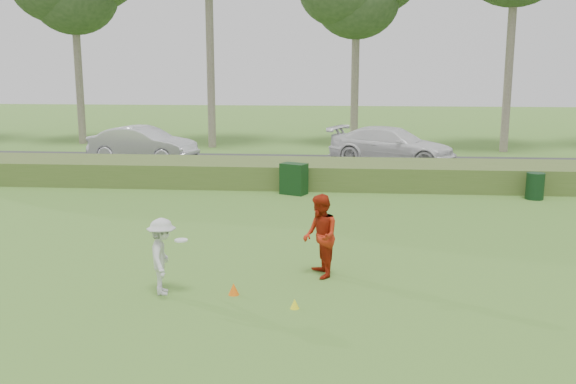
# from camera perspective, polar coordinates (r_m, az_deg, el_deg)

# --- Properties ---
(ground) EXTENTS (120.00, 120.00, 0.00)m
(ground) POSITION_cam_1_polar(r_m,az_deg,el_deg) (13.54, -1.52, -8.74)
(ground) COLOR #407326
(ground) RESTS_ON ground
(reed_strip) EXTENTS (80.00, 3.00, 0.90)m
(reed_strip) POSITION_cam_1_polar(r_m,az_deg,el_deg) (25.03, 1.62, 1.68)
(reed_strip) COLOR #445E25
(reed_strip) RESTS_ON ground
(park_road) EXTENTS (80.00, 6.00, 0.06)m
(park_road) POSITION_cam_1_polar(r_m,az_deg,el_deg) (30.03, 2.20, 2.49)
(park_road) COLOR #2D2D2D
(park_road) RESTS_ON ground
(player_white) EXTENTS (0.93, 1.12, 1.59)m
(player_white) POSITION_cam_1_polar(r_m,az_deg,el_deg) (13.37, -11.11, -5.64)
(player_white) COLOR silver
(player_white) RESTS_ON ground
(player_red) EXTENTS (0.92, 1.06, 1.86)m
(player_red) POSITION_cam_1_polar(r_m,az_deg,el_deg) (14.13, 2.89, -3.94)
(player_red) COLOR #A8220E
(player_red) RESTS_ON ground
(cone_orange) EXTENTS (0.22, 0.22, 0.25)m
(cone_orange) POSITION_cam_1_polar(r_m,az_deg,el_deg) (13.31, -4.85, -8.58)
(cone_orange) COLOR orange
(cone_orange) RESTS_ON ground
(cone_yellow) EXTENTS (0.18, 0.18, 0.19)m
(cone_yellow) POSITION_cam_1_polar(r_m,az_deg,el_deg) (12.56, 0.60, -9.90)
(cone_yellow) COLOR yellow
(cone_yellow) RESTS_ON ground
(utility_cabinet) EXTENTS (1.05, 0.89, 1.13)m
(utility_cabinet) POSITION_cam_1_polar(r_m,az_deg,el_deg) (23.16, 0.52, 1.18)
(utility_cabinet) COLOR black
(utility_cabinet) RESTS_ON ground
(trash_bin) EXTENTS (0.73, 0.73, 0.93)m
(trash_bin) POSITION_cam_1_polar(r_m,az_deg,el_deg) (23.91, 21.11, 0.49)
(trash_bin) COLOR black
(trash_bin) RESTS_ON ground
(car_mid) EXTENTS (5.37, 2.87, 1.68)m
(car_mid) POSITION_cam_1_polar(r_m,az_deg,el_deg) (31.14, -12.77, 4.15)
(car_mid) COLOR silver
(car_mid) RESTS_ON park_road
(car_right) EXTENTS (6.34, 4.42, 1.70)m
(car_right) POSITION_cam_1_polar(r_m,az_deg,el_deg) (30.19, 9.24, 4.09)
(car_right) COLOR white
(car_right) RESTS_ON park_road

